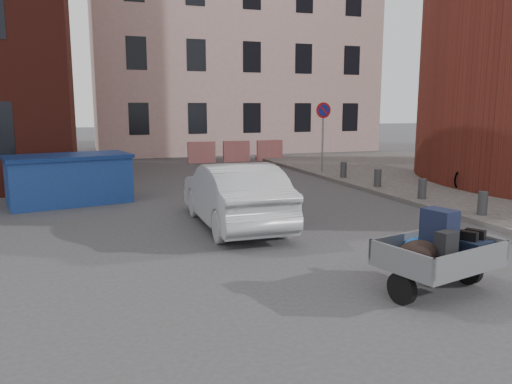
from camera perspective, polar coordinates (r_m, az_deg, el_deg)
name	(u,v)px	position (r m, az deg, el deg)	size (l,w,h in m)	color
ground	(255,260)	(8.66, -0.12, -7.79)	(120.00, 120.00, 0.00)	#38383A
building_pink	(231,32)	(31.36, -2.91, 17.78)	(16.00, 8.00, 14.00)	#BE9C92
no_parking_sign	(323,122)	(19.36, 7.68, 7.89)	(0.60, 0.09, 2.65)	gray
bollards	(422,189)	(14.35, 18.47, 0.36)	(0.22, 9.02, 0.55)	#3A3A3D
barriers	(236,151)	(23.92, -2.25, 4.67)	(4.70, 0.18, 1.00)	red
trailer	(438,252)	(7.45, 20.08, -6.46)	(1.81, 1.95, 1.20)	black
dumpster	(69,179)	(14.45, -20.57, 1.41)	(3.44, 2.25, 1.33)	navy
silver_car	(234,194)	(10.96, -2.54, -0.29)	(1.49, 4.27, 1.41)	#ABACB2
bicycle	(468,173)	(16.98, 23.08, 2.03)	(0.59, 1.68, 0.88)	black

